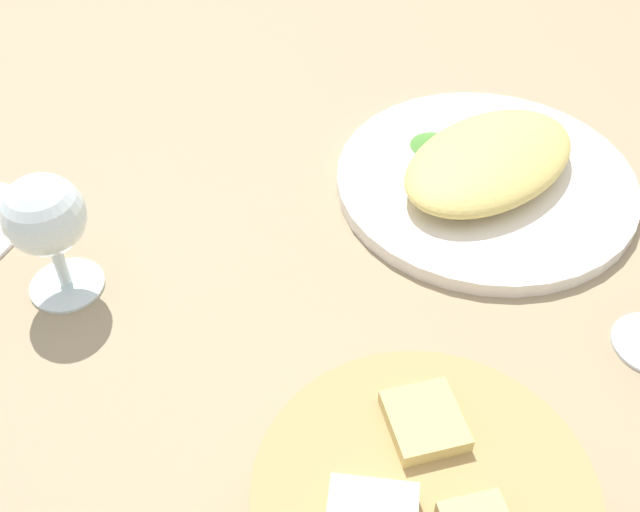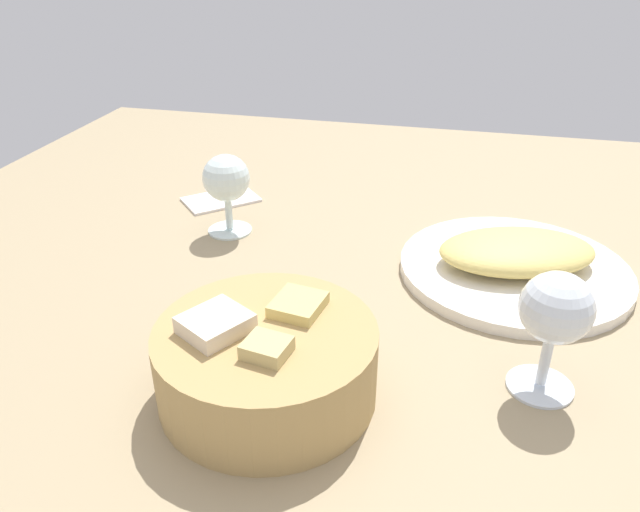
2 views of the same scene
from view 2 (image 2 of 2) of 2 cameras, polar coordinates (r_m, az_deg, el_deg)
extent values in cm
cube|color=#9A8765|center=(72.29, 3.94, -4.88)|extent=(140.00, 140.00, 2.00)
cylinder|color=white|center=(80.23, 17.41, -1.19)|extent=(27.95, 27.95, 1.40)
ellipsoid|color=#D7BF65|center=(79.06, 17.67, 0.41)|extent=(21.80, 17.11, 3.68)
cone|color=#498833|center=(84.92, 15.89, 1.73)|extent=(4.45, 4.45, 1.15)
cylinder|color=tan|center=(56.90, -4.91, -9.73)|extent=(19.99, 19.99, 7.17)
cube|color=beige|center=(55.79, -9.45, -7.79)|extent=(6.99, 7.18, 5.44)
cube|color=tan|center=(52.24, -4.87, -9.45)|extent=(4.16, 3.86, 3.64)
cube|color=tan|center=(57.94, -2.00, -6.02)|extent=(5.03, 5.43, 4.79)
cylinder|color=silver|center=(88.40, -8.28, 2.46)|extent=(6.13, 6.13, 0.60)
cylinder|color=silver|center=(87.38, -8.39, 3.87)|extent=(1.00, 1.00, 4.19)
sphere|color=silver|center=(85.32, -8.64, 7.12)|extent=(6.46, 6.46, 6.46)
cylinder|color=silver|center=(62.89, 19.57, -11.11)|extent=(6.21, 6.21, 0.60)
cylinder|color=silver|center=(61.19, 20.00, -9.04)|extent=(1.00, 1.00, 5.10)
sphere|color=silver|center=(58.01, 20.94, -4.47)|extent=(6.51, 6.51, 6.51)
cube|color=white|center=(98.46, -9.11, 5.26)|extent=(12.81, 12.63, 0.80)
camera|label=1|loc=(0.39, -44.95, 35.31)|focal=43.88mm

